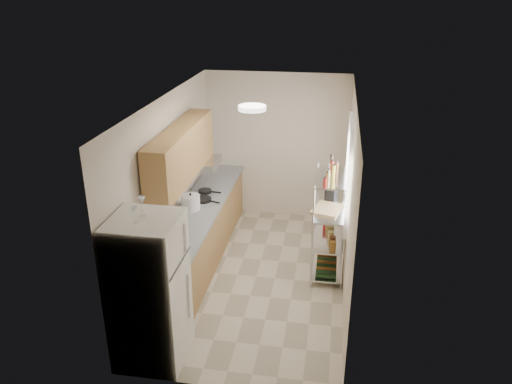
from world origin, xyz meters
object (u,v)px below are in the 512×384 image
Objects in this scene: refrigerator at (150,291)px; rice_cooker at (191,202)px; espresso_machine at (331,193)px; frying_pan_large at (203,199)px; cutting_board at (327,209)px.

rice_cooker is at bearing 93.84° from refrigerator.
espresso_machine reaches higher than rice_cooker.
frying_pan_large is (0.10, 0.32, -0.09)m from rice_cooker.
espresso_machine is at bearing 52.62° from refrigerator.
frying_pan_large is at bearing 73.54° from rice_cooker.
refrigerator is 6.39× the size of rice_cooker.
frying_pan_large is at bearing 171.77° from cutting_board.
espresso_machine is (2.02, 0.39, 0.13)m from rice_cooker.
refrigerator is at bearing -130.92° from cutting_board.
refrigerator is 2.39m from frying_pan_large.
espresso_machine is (0.04, 0.34, 0.11)m from cutting_board.
cutting_board is at bearing 49.08° from refrigerator.
cutting_board is at bearing 1.45° from rice_cooker.
frying_pan_large is (-0.04, 2.39, 0.05)m from refrigerator.
rice_cooker is 1.09× the size of espresso_machine.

